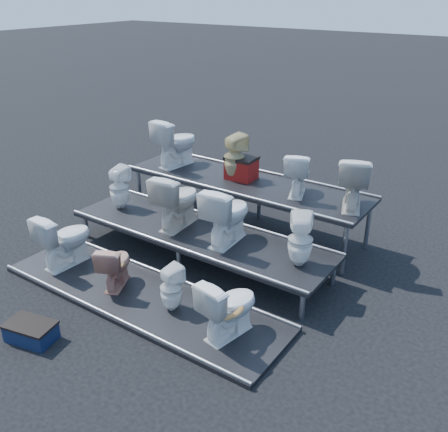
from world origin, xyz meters
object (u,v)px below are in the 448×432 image
Objects in this scene: toilet_8 at (176,142)px; toilet_11 at (353,181)px; toilet_2 at (171,288)px; red_crate at (241,169)px; toilet_0 at (65,239)px; toilet_4 at (119,187)px; toilet_5 at (177,200)px; step_stool at (31,332)px; toilet_1 at (115,265)px; toilet_7 at (300,240)px; toilet_6 at (227,214)px; toilet_9 at (234,157)px; toilet_10 at (298,173)px; toilet_3 at (229,306)px.

toilet_11 is at bearing -173.45° from toilet_8.
toilet_2 is at bearing 134.40° from toilet_8.
toilet_0 is at bearing -118.92° from red_crate.
red_crate is (-1.96, 0.07, -0.23)m from toilet_11.
toilet_5 reaches higher than toilet_4.
toilet_2 is at bearing 40.53° from step_stool.
toilet_7 reaches higher than toilet_1.
toilet_8 reaches higher than toilet_5.
toilet_1 is 0.99m from toilet_2.
toilet_6 is 1.08× the size of toilet_11.
toilet_8 is at bearing -87.08° from toilet_0.
toilet_11 reaches higher than toilet_9.
toilet_8 is (-1.07, 1.30, 0.40)m from toilet_5.
toilet_3 is at bearing 80.46° from toilet_10.
toilet_4 is 1.03× the size of toilet_10.
toilet_8 is at bearing -19.76° from toilet_11.
toilet_0 is at bearing 29.73° from toilet_6.
toilet_4 is at bearing -139.88° from red_crate.
toilet_2 is 0.90× the size of toilet_10.
toilet_11 reaches higher than toilet_4.
toilet_8 is at bearing -93.37° from toilet_1.
toilet_5 reaches higher than toilet_1.
red_crate is (-1.55, 2.67, 0.58)m from toilet_3.
toilet_9 reaches higher than toilet_5.
toilet_5 reaches higher than red_crate.
toilet_2 is at bearing 149.79° from toilet_4.
toilet_0 is at bearing 83.91° from toilet_9.
toilet_0 is 0.97× the size of toilet_5.
toilet_2 is 0.81× the size of toilet_9.
step_stool is at bearing 26.25° from toilet_7.
step_stool is at bearing -97.28° from red_crate.
toilet_4 is 2.14m from toilet_6.
step_stool is (-2.30, -3.96, -1.16)m from toilet_11.
toilet_0 is 1.17× the size of toilet_4.
toilet_6 is 1.12× the size of toilet_9.
toilet_0 reaches higher than step_stool.
toilet_7 is (3.13, 1.30, 0.35)m from toilet_0.
toilet_8 is at bearing -38.15° from toilet_2.
toilet_6 reaches higher than toilet_5.
red_crate is at bearing -105.76° from toilet_5.
red_crate is at bearing -170.51° from toilet_8.
toilet_3 is 1.12× the size of toilet_10.
toilet_5 is at bearing -116.90° from toilet_1.
toilet_9 is 1.12× the size of toilet_10.
toilet_4 is 0.92× the size of toilet_9.
toilet_8 is 1.07× the size of toilet_11.
toilet_7 is (0.24, 1.30, 0.38)m from toilet_3.
toilet_5 is 2.77m from step_stool.
toilet_5 is at bearing 24.09° from toilet_10.
toilet_6 is at bearing -74.43° from toilet_2.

